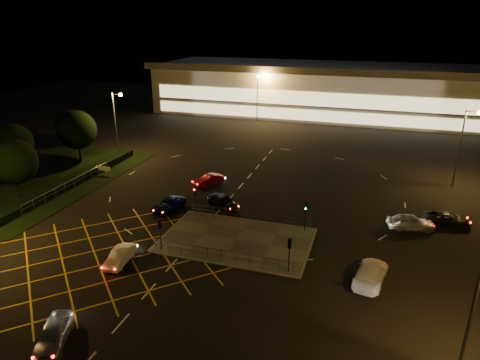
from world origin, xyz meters
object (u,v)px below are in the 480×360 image
(car_left_blue, at_px, (169,205))
(car_circ_red, at_px, (209,180))
(car_east_grey, at_px, (447,219))
(signal_se, at_px, (289,248))
(car_near_silver, at_px, (53,333))
(signal_sw, at_px, (160,228))
(car_approach_white, at_px, (371,273))
(signal_nw, at_px, (195,196))
(car_far_dkgrey, at_px, (223,202))
(signal_ne, at_px, (306,210))
(car_queue_white, at_px, (120,256))
(car_right_silver, at_px, (411,222))

(car_left_blue, height_order, car_circ_red, car_circ_red)
(car_east_grey, bearing_deg, signal_se, 130.29)
(car_circ_red, bearing_deg, car_near_silver, -52.01)
(signal_sw, bearing_deg, car_east_grey, -151.43)
(car_approach_white, bearing_deg, signal_se, 16.48)
(signal_nw, relative_size, car_far_dkgrey, 0.67)
(car_circ_red, distance_m, car_approach_white, 26.35)
(signal_ne, height_order, car_near_silver, signal_ne)
(signal_nw, height_order, car_left_blue, signal_nw)
(signal_nw, height_order, signal_ne, same)
(car_queue_white, height_order, car_left_blue, car_queue_white)
(signal_se, relative_size, car_far_dkgrey, 0.67)
(car_left_blue, bearing_deg, car_circ_red, 86.31)
(car_near_silver, relative_size, car_approach_white, 0.81)
(signal_sw, relative_size, car_queue_white, 0.79)
(signal_nw, bearing_deg, car_queue_white, -102.63)
(car_east_grey, bearing_deg, car_near_silver, 129.99)
(car_queue_white, relative_size, car_east_grey, 0.86)
(car_near_silver, height_order, car_circ_red, car_near_silver)
(car_near_silver, bearing_deg, car_east_grey, 21.90)
(car_left_blue, xyz_separation_m, car_east_grey, (29.43, 5.68, -0.00))
(car_near_silver, distance_m, car_left_blue, 21.59)
(car_queue_white, distance_m, car_far_dkgrey, 14.71)
(signal_sw, distance_m, car_east_grey, 29.57)
(signal_ne, height_order, car_queue_white, signal_ne)
(signal_ne, relative_size, car_near_silver, 0.72)
(signal_sw, xyz_separation_m, car_east_grey, (25.93, 14.12, -1.72))
(car_near_silver, xyz_separation_m, car_circ_red, (-0.94, 30.12, -0.07))
(car_queue_white, height_order, car_east_grey, car_queue_white)
(car_left_blue, bearing_deg, car_east_grey, 16.68)
(signal_sw, height_order, car_approach_white, signal_sw)
(car_far_dkgrey, height_order, car_east_grey, car_far_dkgrey)
(car_circ_red, distance_m, car_east_grey, 28.14)
(car_left_blue, relative_size, car_approach_white, 0.87)
(car_circ_red, bearing_deg, signal_ne, 3.24)
(car_near_silver, distance_m, car_circ_red, 30.13)
(signal_se, bearing_deg, signal_ne, -90.00)
(signal_se, distance_m, car_approach_white, 6.87)
(car_circ_red, bearing_deg, car_approach_white, -2.02)
(signal_sw, bearing_deg, car_far_dkgrey, -100.87)
(signal_se, xyz_separation_m, signal_ne, (0.00, 7.99, 0.00))
(signal_se, height_order, car_approach_white, signal_se)
(signal_se, height_order, car_circ_red, signal_se)
(signal_se, relative_size, car_queue_white, 0.79)
(signal_sw, distance_m, signal_se, 12.00)
(signal_ne, relative_size, car_approach_white, 0.59)
(signal_sw, height_order, car_east_grey, signal_sw)
(signal_ne, relative_size, car_queue_white, 0.79)
(signal_ne, relative_size, car_right_silver, 0.68)
(car_left_blue, xyz_separation_m, car_far_dkgrey, (5.61, 2.55, 0.03))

